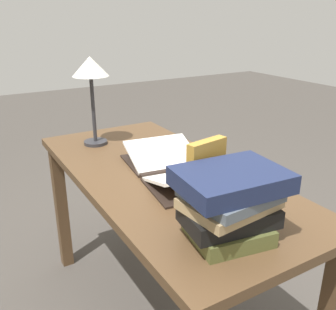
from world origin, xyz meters
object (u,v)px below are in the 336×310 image
Objects in this scene: book_standing_upright at (206,178)px; reading_lamp at (91,73)px; open_book at (175,168)px; coffee_mug at (222,179)px; book_stack_tall at (230,202)px.

reading_lamp is (0.85, 0.06, 0.22)m from book_standing_upright.
open_book is 5.79× the size of coffee_mug.
coffee_mug is at bearing -155.33° from open_book.
open_book is at bearing -13.46° from book_stack_tall.
reading_lamp is (0.51, 0.15, 0.33)m from open_book.
book_standing_upright reaches higher than open_book.
coffee_mug is (0.26, -0.18, -0.07)m from book_stack_tall.
book_standing_upright is (-0.33, 0.09, 0.10)m from open_book.
reading_lamp reaches higher than book_standing_upright.
book_standing_upright is 2.55× the size of coffee_mug.
book_standing_upright is at bearing -10.28° from book_stack_tall.
open_book is at bearing -163.81° from reading_lamp.
open_book is 1.84× the size of book_stack_tall.
book_standing_upright is (0.15, -0.03, 0.01)m from book_stack_tall.
coffee_mug is (0.11, -0.16, -0.08)m from book_standing_upright.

